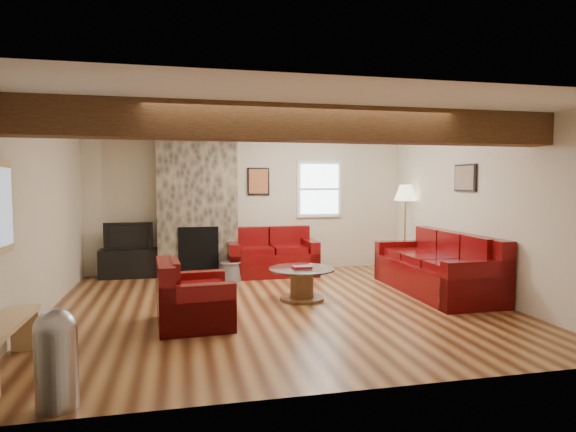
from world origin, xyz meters
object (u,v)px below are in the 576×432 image
at_px(coffee_table, 302,284).
at_px(armchair_red, 194,293).
at_px(sofa_three, 435,263).
at_px(tv_cabinet, 130,263).
at_px(television, 129,236).
at_px(loveseat, 271,251).
at_px(floor_lamp, 405,198).

bearing_deg(coffee_table, armchair_red, -149.99).
bearing_deg(sofa_three, tv_cabinet, -115.64).
height_order(armchair_red, tv_cabinet, armchair_red).
bearing_deg(television, tv_cabinet, 0.00).
bearing_deg(sofa_three, coffee_table, -89.40).
relative_size(coffee_table, tv_cabinet, 0.93).
bearing_deg(television, loveseat, -6.84).
bearing_deg(tv_cabinet, floor_lamp, -6.86).
height_order(sofa_three, loveseat, sofa_three).
xyz_separation_m(loveseat, floor_lamp, (2.49, -0.30, 0.97)).
bearing_deg(television, sofa_three, -25.72).
bearing_deg(armchair_red, loveseat, -31.26).
height_order(sofa_three, armchair_red, sofa_three).
xyz_separation_m(loveseat, tv_cabinet, (-2.50, 0.30, -0.17)).
relative_size(tv_cabinet, television, 1.22).
relative_size(loveseat, armchair_red, 1.68).
bearing_deg(armchair_red, floor_lamp, -61.25).
bearing_deg(armchair_red, television, 14.05).
height_order(sofa_three, floor_lamp, floor_lamp).
bearing_deg(floor_lamp, television, 173.14).
distance_m(sofa_three, floor_lamp, 1.93).
bearing_deg(tv_cabinet, armchair_red, -71.74).
relative_size(sofa_three, floor_lamp, 1.44).
bearing_deg(coffee_table, loveseat, 92.17).
relative_size(television, floor_lamp, 0.51).
bearing_deg(sofa_three, television, -115.64).
height_order(television, floor_lamp, floor_lamp).
xyz_separation_m(coffee_table, floor_lamp, (2.41, 1.67, 1.17)).
bearing_deg(armchair_red, tv_cabinet, 14.05).
height_order(coffee_table, floor_lamp, floor_lamp).
distance_m(television, floor_lamp, 5.07).
xyz_separation_m(sofa_three, armchair_red, (-3.63, -0.90, -0.07)).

